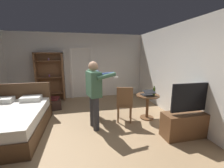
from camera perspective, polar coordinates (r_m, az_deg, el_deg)
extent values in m
plane|color=#997A56|center=(3.54, -11.90, -19.43)|extent=(6.72, 6.72, 0.00)
cube|color=silver|center=(6.17, -12.93, 6.92)|extent=(5.63, 0.12, 2.66)
cube|color=silver|center=(4.12, 29.12, 3.46)|extent=(0.12, 6.35, 2.66)
cube|color=white|center=(6.14, -15.99, 3.85)|extent=(0.08, 0.08, 2.05)
cube|color=white|center=(6.15, -8.04, 4.20)|extent=(0.08, 0.08, 2.05)
cube|color=white|center=(6.08, -12.45, 14.02)|extent=(0.93, 0.08, 0.08)
cube|color=#4C331E|center=(4.17, -36.65, -13.92)|extent=(1.60, 2.05, 0.35)
cube|color=silver|center=(4.07, -37.14, -10.26)|extent=(1.54, 1.99, 0.22)
cube|color=#4C331E|center=(4.91, -32.57, -5.61)|extent=(1.60, 0.08, 1.02)
cube|color=white|center=(4.79, -37.72, -5.16)|extent=(0.50, 0.34, 0.12)
cube|color=white|center=(4.53, -29.65, -5.05)|extent=(0.50, 0.34, 0.12)
cube|color=brown|center=(6.18, -27.94, 2.26)|extent=(0.06, 0.32, 1.90)
cube|color=brown|center=(6.00, -18.96, 2.75)|extent=(0.06, 0.32, 1.90)
cube|color=brown|center=(6.01, -24.25, 11.28)|extent=(1.03, 0.32, 0.04)
cube|color=brown|center=(6.22, -23.27, 2.72)|extent=(1.03, 0.02, 1.90)
cube|color=brown|center=(6.19, -23.04, -3.27)|extent=(0.97, 0.32, 0.03)
cube|color=brown|center=(6.07, -23.52, 2.51)|extent=(0.97, 0.32, 0.03)
cylinder|color=#905395|center=(6.07, -23.81, 3.06)|extent=(0.05, 0.05, 0.09)
cube|color=brown|center=(6.01, -24.01, 8.46)|extent=(0.97, 0.32, 0.03)
cylinder|color=#B485B4|center=(6.01, -24.09, 9.03)|extent=(0.05, 0.05, 0.09)
cube|color=brown|center=(3.78, 28.80, -13.87)|extent=(1.30, 0.40, 0.56)
cube|color=black|center=(3.55, 30.02, -4.58)|extent=(1.07, 0.05, 0.62)
cube|color=teal|center=(3.57, 29.70, -4.45)|extent=(1.01, 0.01, 0.56)
cylinder|color=brown|center=(4.27, 13.95, -8.99)|extent=(0.08, 0.08, 0.67)
cylinder|color=brown|center=(4.39, 13.74, -12.90)|extent=(0.39, 0.39, 0.03)
cylinder|color=brown|center=(4.16, 14.19, -4.46)|extent=(0.64, 0.64, 0.03)
cube|color=black|center=(4.14, 13.83, -4.14)|extent=(0.33, 0.23, 0.02)
cube|color=black|center=(4.01, 14.72, -3.04)|extent=(0.33, 0.20, 0.07)
cube|color=navy|center=(4.01, 14.67, -3.02)|extent=(0.29, 0.17, 0.05)
cylinder|color=#3F5717|center=(4.12, 16.51, -2.96)|extent=(0.06, 0.06, 0.22)
cylinder|color=#3F5717|center=(4.09, 16.62, -1.13)|extent=(0.03, 0.03, 0.05)
cylinder|color=brown|center=(4.23, 7.32, -10.51)|extent=(0.04, 0.04, 0.45)
cylinder|color=brown|center=(4.23, 2.63, -10.44)|extent=(0.04, 0.04, 0.45)
cylinder|color=brown|center=(3.92, 7.53, -12.39)|extent=(0.04, 0.04, 0.45)
cylinder|color=brown|center=(3.91, 2.43, -12.31)|extent=(0.04, 0.04, 0.45)
cube|color=brown|center=(3.98, 5.04, -8.14)|extent=(0.53, 0.53, 0.04)
cube|color=brown|center=(3.73, 5.12, -5.12)|extent=(0.41, 0.16, 0.50)
cylinder|color=#333338|center=(3.74, -7.73, -10.38)|extent=(0.15, 0.15, 0.84)
cylinder|color=#333338|center=(3.51, -6.39, -11.84)|extent=(0.15, 0.15, 0.84)
cube|color=#3F664C|center=(3.41, -7.38, 0.02)|extent=(0.36, 0.51, 0.59)
sphere|color=tan|center=(3.36, -7.57, 7.07)|extent=(0.23, 0.23, 0.23)
cylinder|color=#3F664C|center=(3.66, -7.36, 2.51)|extent=(0.34, 0.16, 0.48)
cylinder|color=#3F664C|center=(3.22, -2.28, 3.15)|extent=(0.46, 0.19, 0.16)
cube|color=white|center=(3.30, 1.43, 2.68)|extent=(0.13, 0.06, 0.04)
cylinder|color=#333338|center=(4.33, -7.10, -7.49)|extent=(0.15, 0.15, 0.80)
cylinder|color=#333338|center=(4.09, -6.30, -8.64)|extent=(0.15, 0.15, 0.80)
cube|color=#334C8C|center=(4.04, -6.94, 1.09)|extent=(0.31, 0.49, 0.56)
sphere|color=tan|center=(3.98, -7.08, 6.77)|extent=(0.22, 0.22, 0.22)
cylinder|color=#334C8C|center=(4.29, -6.56, 3.07)|extent=(0.33, 0.13, 0.46)
cylinder|color=#334C8C|center=(3.81, -2.68, 3.91)|extent=(0.49, 0.15, 0.11)
cube|color=white|center=(3.87, 0.80, 3.87)|extent=(0.12, 0.05, 0.04)
cube|color=#4C1919|center=(5.31, -23.05, -7.10)|extent=(0.50, 0.41, 0.38)
cube|color=black|center=(5.21, -23.33, -7.79)|extent=(0.69, 0.49, 0.33)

